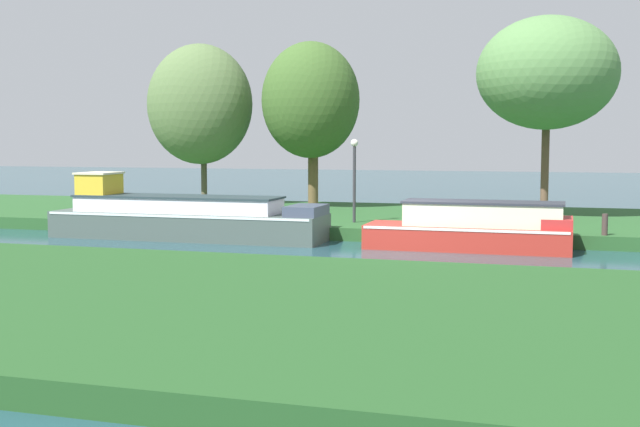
{
  "coord_description": "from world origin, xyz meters",
  "views": [
    {
      "loc": [
        4.33,
        -21.49,
        3.04
      ],
      "look_at": [
        -2.48,
        1.2,
        0.9
      ],
      "focal_mm": 45.43,
      "sensor_mm": 36.0,
      "label": 1
    }
  ],
  "objects_px": {
    "willow_tree_left": "(200,104)",
    "slate_narrowboat": "(184,218)",
    "lamp_post": "(354,170)",
    "mooring_post_near": "(605,225)",
    "willow_tree_right": "(547,73)",
    "red_barge": "(475,228)",
    "willow_tree_centre": "(310,101)"
  },
  "relations": [
    {
      "from": "willow_tree_left",
      "to": "lamp_post",
      "type": "height_order",
      "value": "willow_tree_left"
    },
    {
      "from": "willow_tree_left",
      "to": "slate_narrowboat",
      "type": "bearing_deg",
      "value": -68.46
    },
    {
      "from": "lamp_post",
      "to": "red_barge",
      "type": "bearing_deg",
      "value": -32.0
    },
    {
      "from": "lamp_post",
      "to": "mooring_post_near",
      "type": "xyz_separation_m",
      "value": [
        7.6,
        -1.48,
        -1.41
      ]
    },
    {
      "from": "red_barge",
      "to": "willow_tree_left",
      "type": "bearing_deg",
      "value": 146.63
    },
    {
      "from": "willow_tree_centre",
      "to": "mooring_post_near",
      "type": "bearing_deg",
      "value": -31.99
    },
    {
      "from": "willow_tree_right",
      "to": "willow_tree_left",
      "type": "bearing_deg",
      "value": 173.01
    },
    {
      "from": "willow_tree_left",
      "to": "willow_tree_right",
      "type": "bearing_deg",
      "value": -6.99
    },
    {
      "from": "willow_tree_right",
      "to": "lamp_post",
      "type": "bearing_deg",
      "value": -147.73
    },
    {
      "from": "willow_tree_centre",
      "to": "willow_tree_right",
      "type": "bearing_deg",
      "value": -9.74
    },
    {
      "from": "willow_tree_right",
      "to": "mooring_post_near",
      "type": "bearing_deg",
      "value": -71.07
    },
    {
      "from": "willow_tree_left",
      "to": "mooring_post_near",
      "type": "xyz_separation_m",
      "value": [
        15.54,
        -6.84,
        -3.82
      ]
    },
    {
      "from": "willow_tree_left",
      "to": "willow_tree_right",
      "type": "distance_m",
      "value": 13.89
    },
    {
      "from": "willow_tree_centre",
      "to": "red_barge",
      "type": "bearing_deg",
      "value": -47.11
    },
    {
      "from": "willow_tree_right",
      "to": "slate_narrowboat",
      "type": "bearing_deg",
      "value": -149.52
    },
    {
      "from": "slate_narrowboat",
      "to": "red_barge",
      "type": "bearing_deg",
      "value": -0.0
    },
    {
      "from": "red_barge",
      "to": "mooring_post_near",
      "type": "bearing_deg",
      "value": 17.62
    },
    {
      "from": "lamp_post",
      "to": "willow_tree_right",
      "type": "bearing_deg",
      "value": 32.27
    },
    {
      "from": "slate_narrowboat",
      "to": "willow_tree_centre",
      "type": "bearing_deg",
      "value": 77.78
    },
    {
      "from": "red_barge",
      "to": "willow_tree_left",
      "type": "height_order",
      "value": "willow_tree_left"
    },
    {
      "from": "slate_narrowboat",
      "to": "willow_tree_right",
      "type": "relative_size",
      "value": 1.27
    },
    {
      "from": "slate_narrowboat",
      "to": "mooring_post_near",
      "type": "relative_size",
      "value": 14.45
    },
    {
      "from": "red_barge",
      "to": "willow_tree_right",
      "type": "distance_m",
      "value": 8.03
    },
    {
      "from": "slate_narrowboat",
      "to": "mooring_post_near",
      "type": "height_order",
      "value": "slate_narrowboat"
    },
    {
      "from": "slate_narrowboat",
      "to": "willow_tree_right",
      "type": "height_order",
      "value": "willow_tree_right"
    },
    {
      "from": "red_barge",
      "to": "willow_tree_left",
      "type": "xyz_separation_m",
      "value": [
        -12.06,
        7.95,
        3.92
      ]
    },
    {
      "from": "slate_narrowboat",
      "to": "lamp_post",
      "type": "xyz_separation_m",
      "value": [
        4.8,
        2.58,
        1.45
      ]
    },
    {
      "from": "slate_narrowboat",
      "to": "willow_tree_left",
      "type": "bearing_deg",
      "value": 111.54
    },
    {
      "from": "red_barge",
      "to": "mooring_post_near",
      "type": "height_order",
      "value": "red_barge"
    },
    {
      "from": "red_barge",
      "to": "willow_tree_right",
      "type": "bearing_deg",
      "value": 74.77
    },
    {
      "from": "slate_narrowboat",
      "to": "willow_tree_right",
      "type": "distance_m",
      "value": 13.19
    },
    {
      "from": "red_barge",
      "to": "willow_tree_centre",
      "type": "height_order",
      "value": "willow_tree_centre"
    }
  ]
}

